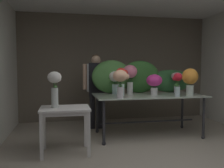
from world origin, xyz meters
TOP-DOWN VIEW (x-y plane):
  - ground_plane at (0.00, 1.76)m, footprint 7.74×7.74m
  - wall_back at (0.00, 3.52)m, footprint 4.92×0.12m
  - display_table_glass at (0.29, 1.83)m, footprint 2.09×1.04m
  - side_table_white at (-1.31, 1.16)m, footprint 0.76×0.59m
  - florist at (-0.63, 2.60)m, footprint 0.57×0.24m
  - foliage_backdrop at (0.17, 2.23)m, footprint 2.20×0.30m
  - vase_magenta_dahlias at (0.39, 1.78)m, footprint 0.30×0.30m
  - vase_sunset_stock at (1.03, 1.56)m, footprint 0.31×0.30m
  - vase_scarlet_hydrangea at (-0.26, 1.75)m, footprint 0.23×0.21m
  - vase_crimson_snapdragons at (0.72, 1.46)m, footprint 0.17×0.16m
  - vase_rosy_anemones at (-0.01, 2.05)m, footprint 0.29×0.29m
  - vase_ivory_tulips at (-0.32, 2.06)m, footprint 0.23×0.23m
  - vase_peach_carnations at (-0.36, 1.42)m, footprint 0.29×0.25m
  - vase_blush_roses at (0.99, 2.03)m, footprint 0.24×0.24m
  - vase_white_roses_tall at (-1.46, 1.16)m, footprint 0.21×0.21m

SIDE VIEW (x-z plane):
  - ground_plane at x=0.00m, z-range 0.00..0.00m
  - side_table_white at x=-1.31m, z-range 0.26..0.99m
  - display_table_glass at x=0.29m, z-range 0.30..1.11m
  - florist at x=-0.63m, z-range 0.18..1.80m
  - vase_magenta_dahlias at x=0.39m, z-range 0.86..1.26m
  - vase_white_roses_tall at x=-1.46m, z-range 0.79..1.35m
  - vase_crimson_snapdragons at x=0.72m, z-range 0.85..1.29m
  - vase_blush_roses at x=0.99m, z-range 0.88..1.31m
  - vase_ivory_tulips at x=-0.32m, z-range 0.87..1.33m
  - foliage_backdrop at x=0.17m, z-range 0.78..1.46m
  - vase_scarlet_hydrangea at x=-0.26m, z-range 0.87..1.39m
  - vase_sunset_stock at x=1.03m, z-range 0.87..1.39m
  - vase_peach_carnations at x=-0.36m, z-range 0.89..1.38m
  - vase_rosy_anemones at x=-0.01m, z-range 0.91..1.49m
  - wall_back at x=0.00m, z-range 0.00..2.65m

